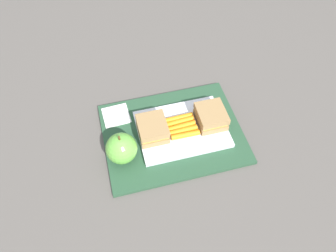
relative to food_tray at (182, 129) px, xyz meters
name	(u,v)px	position (x,y,z in m)	size (l,w,h in m)	color
ground_plane	(173,134)	(0.03, 0.00, -0.02)	(2.40, 2.40, 0.00)	#56514C
lunchbag_mat	(173,133)	(0.03, 0.00, -0.01)	(0.36, 0.28, 0.01)	#284C33
food_tray	(182,129)	(0.00, 0.00, 0.00)	(0.23, 0.17, 0.01)	white
sandwich_half_left	(211,117)	(-0.08, 0.00, 0.03)	(0.07, 0.08, 0.04)	#9E7A4C
sandwich_half_right	(153,129)	(0.08, 0.00, 0.03)	(0.07, 0.08, 0.04)	#9E7A4C
carrot_sticks_bundle	(182,126)	(0.00, 0.00, 0.01)	(0.08, 0.07, 0.02)	orange
apple	(121,148)	(0.16, 0.04, 0.03)	(0.08, 0.08, 0.09)	#66B742
paper_napkin	(116,115)	(0.16, -0.09, 0.00)	(0.07, 0.07, 0.00)	white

